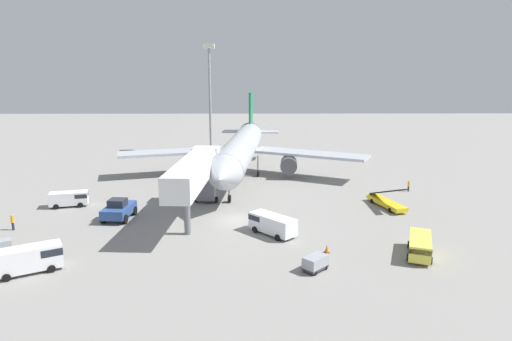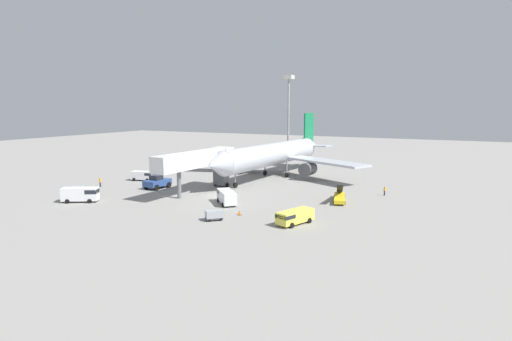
{
  "view_description": "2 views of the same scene",
  "coord_description": "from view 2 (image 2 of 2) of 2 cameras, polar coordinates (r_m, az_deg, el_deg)",
  "views": [
    {
      "loc": [
        2.23,
        -50.06,
        16.94
      ],
      "look_at": [
        2.81,
        11.29,
        3.58
      ],
      "focal_mm": 30.62,
      "sensor_mm": 36.0,
      "label": 1
    },
    {
      "loc": [
        37.81,
        -61.36,
        15.28
      ],
      "look_at": [
        1.86,
        10.57,
        3.07
      ],
      "focal_mm": 29.69,
      "sensor_mm": 36.0,
      "label": 2
    }
  ],
  "objects": [
    {
      "name": "ground_plane",
      "position": [
        73.68,
        -4.98,
        -3.37
      ],
      "size": [
        300.0,
        300.0,
        0.0
      ],
      "primitive_type": "plane",
      "color": "gray"
    },
    {
      "name": "ground_crew_worker_foreground",
      "position": [
        76.57,
        16.94,
        -2.6
      ],
      "size": [
        0.34,
        0.34,
        1.63
      ],
      "color": "#1E2333",
      "rests_on": "ground"
    },
    {
      "name": "service_van_near_right",
      "position": [
        55.79,
        5.18,
        -6.16
      ],
      "size": [
        3.81,
        5.9,
        1.84
      ],
      "color": "#E5DB4C",
      "rests_on": "ground"
    },
    {
      "name": "service_van_outer_right",
      "position": [
        73.8,
        -22.48,
        -2.93
      ],
      "size": [
        5.8,
        4.42,
        2.35
      ],
      "color": "white",
      "rests_on": "ground"
    },
    {
      "name": "baggage_cart_rear_left",
      "position": [
        79.74,
        -22.86,
        -2.47
      ],
      "size": [
        2.67,
        2.29,
        1.56
      ],
      "color": "#38383D",
      "rests_on": "ground"
    },
    {
      "name": "safety_cone_alpha",
      "position": [
        60.41,
        -2.25,
        -5.66
      ],
      "size": [
        0.51,
        0.51,
        0.77
      ],
      "color": "black",
      "rests_on": "ground"
    },
    {
      "name": "pushback_tug",
      "position": [
        81.66,
        -13.18,
        -1.53
      ],
      "size": [
        3.35,
        5.23,
        2.55
      ],
      "color": "#2D4C8E",
      "rests_on": "ground"
    },
    {
      "name": "safety_cone_bravo",
      "position": [
        83.42,
        -21.54,
        -2.34
      ],
      "size": [
        0.36,
        0.36,
        0.55
      ],
      "color": "black",
      "rests_on": "ground"
    },
    {
      "name": "baggage_cart_outer_left",
      "position": [
        57.81,
        -5.69,
        -5.97
      ],
      "size": [
        2.53,
        2.54,
        1.35
      ],
      "color": "#38383D",
      "rests_on": "ground"
    },
    {
      "name": "airplane_at_gate",
      "position": [
        92.25,
        2.5,
        2.2
      ],
      "size": [
        42.84,
        45.96,
        13.64
      ],
      "color": "#B7BCC6",
      "rests_on": "ground"
    },
    {
      "name": "service_van_mid_center",
      "position": [
        90.82,
        -14.93,
        -0.63
      ],
      "size": [
        5.08,
        3.06,
        1.96
      ],
      "color": "white",
      "rests_on": "ground"
    },
    {
      "name": "ground_crew_worker_midground",
      "position": [
        86.34,
        -20.26,
        -1.45
      ],
      "size": [
        0.38,
        0.38,
        1.83
      ],
      "color": "#1E2333",
      "rests_on": "ground"
    },
    {
      "name": "belt_loader_truck",
      "position": [
        70.13,
        11.2,
        -3.47
      ],
      "size": [
        3.58,
        7.4,
        3.36
      ],
      "color": "yellow",
      "rests_on": "ground"
    },
    {
      "name": "jet_bridge",
      "position": [
        75.81,
        -7.57,
        1.29
      ],
      "size": [
        4.43,
        19.72,
        7.54
      ],
      "color": "silver",
      "rests_on": "ground"
    },
    {
      "name": "apron_light_mast",
      "position": [
        119.01,
        4.42,
        9.28
      ],
      "size": [
        2.4,
        2.4,
        23.76
      ],
      "color": "#93969B",
      "rests_on": "ground"
    },
    {
      "name": "service_van_far_right",
      "position": [
        67.16,
        -4.01,
        -3.48
      ],
      "size": [
        5.3,
        5.41,
        2.1
      ],
      "color": "white",
      "rests_on": "ground"
    }
  ]
}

